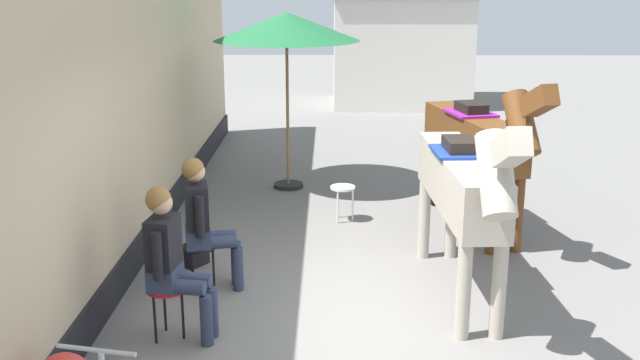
{
  "coord_description": "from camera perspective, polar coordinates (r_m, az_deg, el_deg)",
  "views": [
    {
      "loc": [
        -0.3,
        -6.18,
        3.12
      ],
      "look_at": [
        -0.4,
        1.2,
        1.05
      ],
      "focal_mm": 41.65,
      "sensor_mm": 36.0,
      "label": 1
    }
  ],
  "objects": [
    {
      "name": "ground_plane",
      "position": [
        9.7,
        2.51,
        -3.1
      ],
      "size": [
        40.0,
        40.0,
        0.0
      ],
      "primitive_type": "plane",
      "color": "slate"
    },
    {
      "name": "pub_facade_wall",
      "position": [
        8.16,
        -15.27,
        3.92
      ],
      "size": [
        0.34,
        14.0,
        3.4
      ],
      "color": "#CCB793",
      "rests_on": "ground_plane"
    },
    {
      "name": "distant_cottage",
      "position": [
        18.24,
        6.24,
        11.44
      ],
      "size": [
        3.4,
        2.6,
        3.5
      ],
      "color": "silver",
      "rests_on": "ground_plane"
    },
    {
      "name": "seated_visitor_near",
      "position": [
        6.52,
        -11.36,
        -5.74
      ],
      "size": [
        0.61,
        0.49,
        1.39
      ],
      "color": "red",
      "rests_on": "ground_plane"
    },
    {
      "name": "seated_visitor_far",
      "position": [
        7.46,
        -8.92,
        -2.85
      ],
      "size": [
        0.61,
        0.48,
        1.39
      ],
      "color": "black",
      "rests_on": "ground_plane"
    },
    {
      "name": "saddled_horse_near",
      "position": [
        7.21,
        10.96,
        -0.42
      ],
      "size": [
        0.56,
        3.0,
        2.06
      ],
      "color": "#B2A899",
      "rests_on": "ground_plane"
    },
    {
      "name": "saddled_horse_far",
      "position": [
        9.28,
        12.0,
        3.11
      ],
      "size": [
        0.98,
        2.95,
        2.06
      ],
      "color": "brown",
      "rests_on": "ground_plane"
    },
    {
      "name": "cafe_parasol",
      "position": [
        10.76,
        -2.58,
        11.62
      ],
      "size": [
        2.1,
        2.1,
        2.58
      ],
      "color": "black",
      "rests_on": "ground_plane"
    },
    {
      "name": "spare_stool_white",
      "position": [
        9.58,
        1.76,
        -0.84
      ],
      "size": [
        0.32,
        0.32,
        0.46
      ],
      "color": "white",
      "rests_on": "ground_plane"
    },
    {
      "name": "satchel_bag",
      "position": [
        8.32,
        -9.45,
        -5.85
      ],
      "size": [
        0.26,
        0.3,
        0.2
      ],
      "primitive_type": "cube",
      "rotation": [
        0.0,
        0.0,
        4.1
      ],
      "color": "black",
      "rests_on": "ground_plane"
    }
  ]
}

